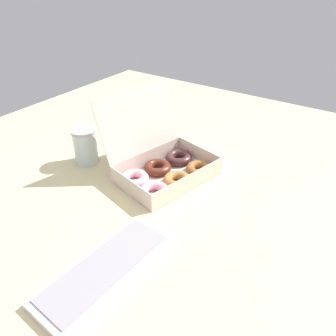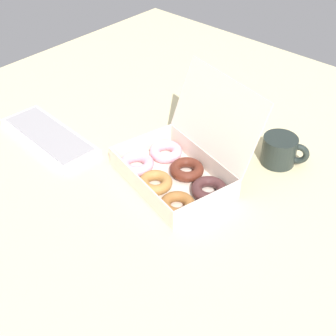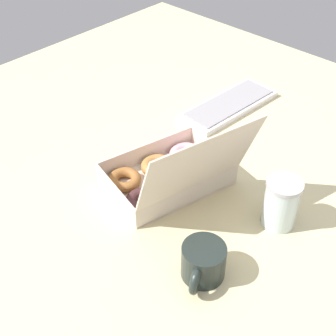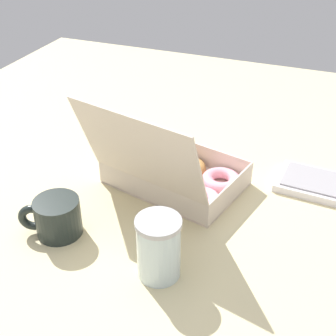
# 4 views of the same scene
# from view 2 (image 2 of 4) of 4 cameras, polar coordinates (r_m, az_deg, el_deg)

# --- Properties ---
(ground_plane) EXTENTS (1.80, 1.80, 0.02)m
(ground_plane) POSITION_cam_2_polar(r_m,az_deg,el_deg) (1.25, 0.22, -1.51)
(ground_plane) COLOR beige
(donut_box) EXTENTS (0.36, 0.34, 0.25)m
(donut_box) POSITION_cam_2_polar(r_m,az_deg,el_deg) (1.22, 1.07, -0.08)
(donut_box) COLOR beige
(donut_box) RESTS_ON ground_plane
(keyboard) EXTENTS (0.35, 0.15, 0.02)m
(keyboard) POSITION_cam_2_polar(r_m,az_deg,el_deg) (1.42, -14.32, 3.75)
(keyboard) COLOR white
(keyboard) RESTS_ON ground_plane
(coffee_mug) EXTENTS (0.13, 0.09, 0.08)m
(coffee_mug) POSITION_cam_2_polar(r_m,az_deg,el_deg) (1.31, 13.56, 2.13)
(coffee_mug) COLOR #212A27
(coffee_mug) RESTS_ON ground_plane
(glass_jar) EXTENTS (0.08, 0.08, 0.13)m
(glass_jar) POSITION_cam_2_polar(r_m,az_deg,el_deg) (1.42, 6.07, 7.33)
(glass_jar) COLOR silver
(glass_jar) RESTS_ON ground_plane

